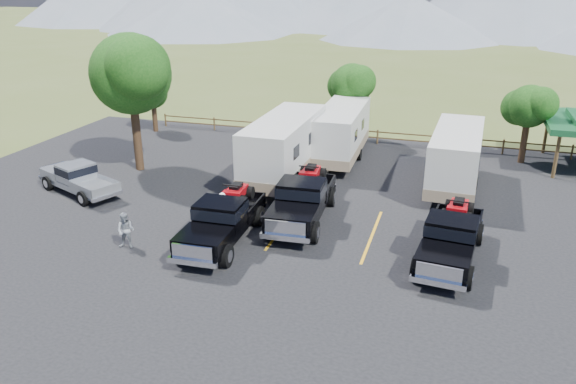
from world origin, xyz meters
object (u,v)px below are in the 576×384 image
(pickup_silver, at_px, (79,178))
(person_b, at_px, (126,231))
(rig_center, at_px, (303,198))
(tree_big_nw, at_px, (130,74))
(trailer_right, at_px, (456,159))
(person_a, at_px, (223,213))
(trailer_left, at_px, (284,148))
(rig_left, at_px, (223,219))
(rig_right, at_px, (451,236))
(trailer_center, at_px, (341,133))

(pickup_silver, bearing_deg, person_b, 73.50)
(pickup_silver, bearing_deg, rig_center, 113.85)
(tree_big_nw, relative_size, rig_center, 1.17)
(rig_center, bearing_deg, trailer_right, 40.50)
(trailer_right, distance_m, person_b, 17.02)
(person_a, bearing_deg, trailer_left, -95.69)
(rig_left, xyz_separation_m, pickup_silver, (-9.37, 2.93, -0.18))
(tree_big_nw, bearing_deg, rig_right, -19.34)
(trailer_right, bearing_deg, person_b, -136.18)
(rig_center, xyz_separation_m, pickup_silver, (-11.99, -0.20, -0.23))
(rig_center, bearing_deg, pickup_silver, 177.74)
(rig_center, relative_size, trailer_center, 0.72)
(rig_left, distance_m, rig_right, 9.37)
(trailer_right, bearing_deg, trailer_center, 157.76)
(rig_left, xyz_separation_m, person_a, (-0.32, 0.71, -0.06))
(rig_right, height_order, trailer_center, trailer_center)
(tree_big_nw, xyz_separation_m, trailer_right, (17.71, 2.04, -3.88))
(tree_big_nw, distance_m, trailer_left, 9.50)
(person_a, bearing_deg, pickup_silver, -15.59)
(rig_right, distance_m, trailer_center, 13.38)
(rig_left, bearing_deg, person_b, -154.87)
(rig_left, bearing_deg, tree_big_nw, 137.31)
(tree_big_nw, xyz_separation_m, rig_left, (8.53, -7.37, -4.55))
(rig_center, height_order, trailer_center, trailer_center)
(person_a, bearing_deg, person_b, 36.05)
(rig_left, distance_m, trailer_center, 12.78)
(rig_left, xyz_separation_m, person_b, (-3.58, -1.82, -0.23))
(pickup_silver, relative_size, person_a, 2.91)
(rig_center, distance_m, person_a, 3.82)
(trailer_left, relative_size, pickup_silver, 1.81)
(tree_big_nw, height_order, person_a, tree_big_nw)
(rig_center, bearing_deg, trailer_center, 88.28)
(rig_right, xyz_separation_m, trailer_left, (-9.13, 6.94, 0.84))
(rig_left, distance_m, person_b, 4.02)
(rig_left, relative_size, trailer_left, 0.63)
(person_a, height_order, person_b, person_a)
(trailer_center, bearing_deg, trailer_left, -117.62)
(pickup_silver, bearing_deg, trailer_left, 141.04)
(trailer_center, bearing_deg, person_b, -114.08)
(trailer_left, relative_size, person_a, 5.27)
(rig_center, xyz_separation_m, trailer_left, (-2.44, 4.91, 0.77))
(rig_left, bearing_deg, pickup_silver, 160.75)
(trailer_left, xyz_separation_m, person_a, (-0.50, -7.34, -0.88))
(trailer_right, bearing_deg, pickup_silver, -158.30)
(rig_center, distance_m, trailer_right, 9.09)
(trailer_left, relative_size, person_b, 6.48)
(rig_right, distance_m, pickup_silver, 18.77)
(person_b, bearing_deg, trailer_left, 58.82)
(tree_big_nw, bearing_deg, person_a, -39.02)
(rig_right, height_order, trailer_right, trailer_right)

